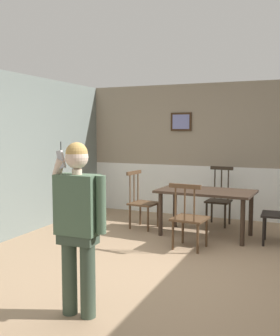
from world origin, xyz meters
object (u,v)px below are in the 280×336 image
object	(u,v)px
dining_table	(206,196)
person_figure	(78,219)
chair_by_doorway	(219,199)
chair_at_table_head	(189,217)
chair_opposite_corner	(142,201)

from	to	relation	value
dining_table	person_figure	bearing A→B (deg)	-97.28
chair_by_doorway	person_figure	world-z (taller)	person_figure
chair_at_table_head	person_figure	xyz separation A→B (m)	(-0.36, -2.38, 0.44)
chair_at_table_head	person_figure	distance (m)	2.45
chair_opposite_corner	person_figure	distance (m)	3.37
chair_by_doorway	person_figure	bearing A→B (deg)	86.78
chair_at_table_head	person_figure	bearing A→B (deg)	-93.18
dining_table	chair_opposite_corner	distance (m)	1.16
chair_at_table_head	dining_table	bearing A→B (deg)	92.08
dining_table	person_figure	world-z (taller)	person_figure
dining_table	chair_opposite_corner	xyz separation A→B (m)	(-1.14, 0.07, -0.18)
chair_by_doorway	chair_opposite_corner	xyz separation A→B (m)	(-1.19, -0.74, -0.01)
dining_table	person_figure	xyz separation A→B (m)	(-0.41, -3.19, 0.26)
dining_table	chair_by_doorway	size ratio (longest dim) A/B	1.49
chair_by_doorway	person_figure	xyz separation A→B (m)	(-0.45, -4.00, 0.43)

